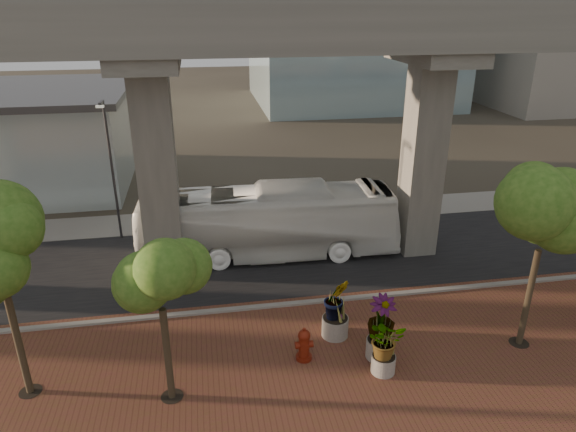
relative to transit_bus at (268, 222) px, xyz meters
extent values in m
plane|color=#373128|center=(1.19, -2.69, -1.71)|extent=(160.00, 160.00, 0.00)
cube|color=brown|center=(1.19, -10.69, -1.68)|extent=(70.00, 13.00, 0.06)
cube|color=black|center=(1.19, -0.69, -1.69)|extent=(90.00, 8.00, 0.04)
cube|color=gray|center=(1.19, -4.69, -1.63)|extent=(70.00, 0.25, 0.16)
cube|color=gray|center=(1.19, 4.81, -1.68)|extent=(90.00, 3.00, 0.06)
cube|color=gray|center=(1.19, -2.29, 8.79)|extent=(72.00, 2.40, 1.80)
cube|color=gray|center=(1.19, 0.91, 8.79)|extent=(72.00, 2.40, 1.80)
imported|color=white|center=(0.00, 0.00, 0.00)|extent=(12.41, 3.46, 3.43)
cylinder|color=maroon|center=(0.12, -8.10, -1.59)|extent=(0.55, 0.55, 0.12)
cylinder|color=maroon|center=(0.12, -8.10, -1.14)|extent=(0.37, 0.37, 0.89)
sphere|color=maroon|center=(0.12, -8.10, -0.70)|extent=(0.43, 0.43, 0.43)
cylinder|color=maroon|center=(0.12, -8.10, -0.50)|extent=(0.12, 0.12, 0.15)
cylinder|color=maroon|center=(0.12, -8.10, -1.07)|extent=(0.62, 0.25, 0.25)
cylinder|color=#A9A399|center=(2.57, -9.20, -1.34)|extent=(0.80, 0.80, 0.62)
imported|color=#305E18|center=(2.57, -9.20, -0.36)|extent=(1.79, 1.79, 1.34)
cylinder|color=#9F998F|center=(2.69, -8.44, -1.30)|extent=(0.91, 0.91, 0.71)
imported|color=#305E18|center=(2.69, -8.44, -0.11)|extent=(2.22, 2.22, 1.67)
cylinder|color=#9E9A8E|center=(1.51, -6.98, -1.27)|extent=(0.97, 0.97, 0.76)
imported|color=#305E18|center=(1.51, -6.98, -0.08)|extent=(2.16, 2.16, 1.62)
cylinder|color=#493D2A|center=(-8.73, -8.21, 0.15)|extent=(0.22, 0.22, 3.60)
cylinder|color=black|center=(-8.73, -8.21, -1.65)|extent=(0.70, 0.70, 0.01)
cylinder|color=#493D2A|center=(-4.31, -9.19, -0.05)|extent=(0.22, 0.22, 3.20)
cylinder|color=black|center=(-4.31, -9.19, -1.65)|extent=(0.70, 0.70, 0.01)
cylinder|color=#493D2A|center=(7.95, -8.57, 0.22)|extent=(0.22, 0.22, 3.74)
cylinder|color=black|center=(7.95, -8.57, -1.65)|extent=(0.70, 0.70, 0.01)
cylinder|color=#2F2F34|center=(-7.31, 3.18, 1.86)|extent=(0.12, 0.12, 7.07)
cube|color=#2F2F34|center=(-7.31, 2.74, 5.40)|extent=(0.13, 0.88, 0.13)
cube|color=silver|center=(-7.31, 2.30, 5.31)|extent=(0.35, 0.18, 0.11)
cylinder|color=#2B2C30|center=(9.83, 4.43, 1.87)|extent=(0.12, 0.12, 7.09)
cube|color=#2B2C30|center=(9.83, 3.99, 5.41)|extent=(0.13, 0.89, 0.13)
cube|color=silver|center=(9.83, 3.55, 5.32)|extent=(0.35, 0.18, 0.11)
camera|label=1|loc=(-2.88, -22.19, 9.78)|focal=32.00mm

